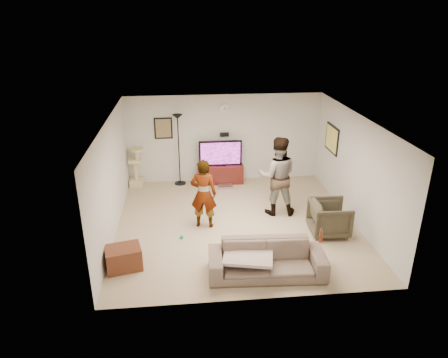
{
  "coord_description": "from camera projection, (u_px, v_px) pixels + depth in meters",
  "views": [
    {
      "loc": [
        -1.17,
        -8.48,
        4.66
      ],
      "look_at": [
        -0.27,
        0.2,
        1.06
      ],
      "focal_mm": 33.1,
      "sensor_mm": 36.0,
      "label": 1
    }
  ],
  "objects": [
    {
      "name": "console_box",
      "position": [
        225.0,
        186.0,
        11.61
      ],
      "size": [
        0.4,
        0.3,
        0.07
      ],
      "primitive_type": "cube",
      "color": "#AFB0BA",
      "rests_on": "floor"
    },
    {
      "name": "floor",
      "position": [
        236.0,
        224.0,
        9.69
      ],
      "size": [
        5.5,
        5.5,
        0.02
      ],
      "primitive_type": "cube",
      "color": "tan",
      "rests_on": "ground"
    },
    {
      "name": "throw_blanket",
      "position": [
        248.0,
        256.0,
        7.65
      ],
      "size": [
        1.03,
        0.88,
        0.06
      ],
      "primitive_type": "cube",
      "rotation": [
        0.0,
        0.0,
        -0.22
      ],
      "color": "beige",
      "rests_on": "sofa"
    },
    {
      "name": "armchair",
      "position": [
        329.0,
        218.0,
        9.12
      ],
      "size": [
        0.87,
        0.85,
        0.76
      ],
      "primitive_type": "imported",
      "rotation": [
        0.0,
        0.0,
        1.53
      ],
      "color": "#383325",
      "rests_on": "floor"
    },
    {
      "name": "tv_screen",
      "position": [
        220.0,
        154.0,
        11.59
      ],
      "size": [
        1.11,
        0.01,
        0.63
      ],
      "primitive_type": "cube",
      "color": "#A430D7",
      "rests_on": "tv"
    },
    {
      "name": "sofa",
      "position": [
        267.0,
        260.0,
        7.72
      ],
      "size": [
        2.23,
        0.98,
        0.64
      ],
      "primitive_type": "imported",
      "rotation": [
        0.0,
        0.0,
        -0.06
      ],
      "color": "brown",
      "rests_on": "floor"
    },
    {
      "name": "beer_bottle",
      "position": [
        321.0,
        236.0,
        7.65
      ],
      "size": [
        0.06,
        0.06,
        0.25
      ],
      "primitive_type": "cylinder",
      "color": "#582D16",
      "rests_on": "sofa"
    },
    {
      "name": "ceiling",
      "position": [
        238.0,
        119.0,
        8.73
      ],
      "size": [
        5.5,
        5.5,
        0.02
      ],
      "primitive_type": "cube",
      "color": "silver",
      "rests_on": "wall_back"
    },
    {
      "name": "toy_ball",
      "position": [
        182.0,
        237.0,
        9.03
      ],
      "size": [
        0.08,
        0.08,
        0.08
      ],
      "primitive_type": "sphere",
      "color": "#03977A",
      "rests_on": "floor"
    },
    {
      "name": "wall_back",
      "position": [
        224.0,
        138.0,
        11.74
      ],
      "size": [
        5.5,
        0.04,
        2.5
      ],
      "primitive_type": "cube",
      "color": "beige",
      "rests_on": "floor"
    },
    {
      "name": "wall_left",
      "position": [
        111.0,
        179.0,
        8.95
      ],
      "size": [
        0.04,
        5.5,
        2.5
      ],
      "primitive_type": "cube",
      "color": "beige",
      "rests_on": "floor"
    },
    {
      "name": "person_right",
      "position": [
        277.0,
        176.0,
        9.84
      ],
      "size": [
        1.02,
        0.83,
        1.94
      ],
      "primitive_type": "imported",
      "rotation": [
        0.0,
        0.0,
        3.03
      ],
      "color": "#3C5C85",
      "rests_on": "floor"
    },
    {
      "name": "picture_back",
      "position": [
        163.0,
        128.0,
        11.43
      ],
      "size": [
        0.42,
        0.03,
        0.52
      ],
      "primitive_type": "cube",
      "color": "brown",
      "rests_on": "wall_back"
    },
    {
      "name": "wall_speaker",
      "position": [
        224.0,
        135.0,
        11.63
      ],
      "size": [
        0.25,
        0.1,
        0.1
      ],
      "primitive_type": "cube",
      "color": "black",
      "rests_on": "wall_back"
    },
    {
      "name": "wall_front",
      "position": [
        259.0,
        236.0,
        6.68
      ],
      "size": [
        5.5,
        0.04,
        2.5
      ],
      "primitive_type": "cube",
      "color": "beige",
      "rests_on": "floor"
    },
    {
      "name": "person_left",
      "position": [
        204.0,
        194.0,
        9.27
      ],
      "size": [
        0.66,
        0.5,
        1.63
      ],
      "primitive_type": "imported",
      "rotation": [
        0.0,
        0.0,
        2.94
      ],
      "color": "gray",
      "rests_on": "floor"
    },
    {
      "name": "wall_right",
      "position": [
        355.0,
        169.0,
        9.47
      ],
      "size": [
        0.04,
        5.5,
        2.5
      ],
      "primitive_type": "cube",
      "color": "beige",
      "rests_on": "floor"
    },
    {
      "name": "tv_stand",
      "position": [
        220.0,
        174.0,
        11.88
      ],
      "size": [
        1.29,
        0.45,
        0.54
      ],
      "primitive_type": "cube",
      "color": "#42130F",
      "rests_on": "floor"
    },
    {
      "name": "picture_right",
      "position": [
        332.0,
        139.0,
        10.85
      ],
      "size": [
        0.03,
        0.78,
        0.62
      ],
      "primitive_type": "cube",
      "color": "#DBD15C",
      "rests_on": "wall_right"
    },
    {
      "name": "floor_lamp",
      "position": [
        179.0,
        150.0,
        11.5
      ],
      "size": [
        0.32,
        0.32,
        2.03
      ],
      "primitive_type": "cylinder",
      "color": "black",
      "rests_on": "floor"
    },
    {
      "name": "side_table",
      "position": [
        124.0,
        258.0,
        7.95
      ],
      "size": [
        0.76,
        0.64,
        0.44
      ],
      "primitive_type": "cube",
      "rotation": [
        0.0,
        0.0,
        0.24
      ],
      "color": "#542818",
      "rests_on": "floor"
    },
    {
      "name": "wall_clock",
      "position": [
        224.0,
        109.0,
        11.39
      ],
      "size": [
        0.26,
        0.04,
        0.26
      ],
      "primitive_type": "cylinder",
      "rotation": [
        1.57,
        0.0,
        0.0
      ],
      "color": "white",
      "rests_on": "wall_back"
    },
    {
      "name": "tv",
      "position": [
        220.0,
        153.0,
        11.64
      ],
      "size": [
        1.21,
        0.08,
        0.72
      ],
      "primitive_type": "cube",
      "color": "black",
      "rests_on": "tv_stand"
    },
    {
      "name": "cat_tree",
      "position": [
        135.0,
        167.0,
        11.53
      ],
      "size": [
        0.36,
        0.36,
        1.13
      ],
      "primitive_type": "cube",
      "rotation": [
        0.0,
        0.0,
        -0.01
      ],
      "color": "#CCBC84",
      "rests_on": "floor"
    }
  ]
}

